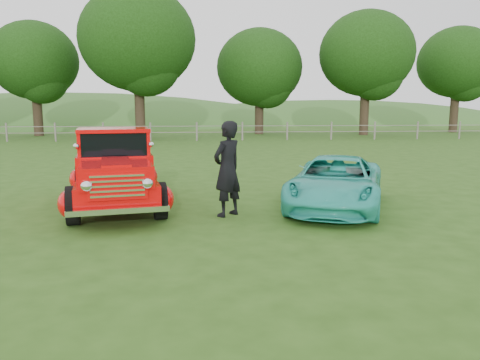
{
  "coord_description": "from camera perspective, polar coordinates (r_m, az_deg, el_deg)",
  "views": [
    {
      "loc": [
        0.2,
        -8.83,
        2.28
      ],
      "look_at": [
        1.06,
        1.2,
        0.67
      ],
      "focal_mm": 35.0,
      "sensor_mm": 36.0,
      "label": 1
    }
  ],
  "objects": [
    {
      "name": "tree_near_east",
      "position": [
        38.25,
        2.39,
        13.52
      ],
      "size": [
        6.8,
        6.8,
        8.33
      ],
      "color": "black",
      "rests_on": "ground"
    },
    {
      "name": "teal_sedan",
      "position": [
        10.64,
        11.64,
        -0.31
      ],
      "size": [
        3.3,
        4.56,
        1.15
      ],
      "primitive_type": "imported",
      "rotation": [
        0.0,
        0.0,
        -0.37
      ],
      "color": "#2DB6A4",
      "rests_on": "ground"
    },
    {
      "name": "tree_far_east",
      "position": [
        44.68,
        24.99,
        12.84
      ],
      "size": [
        6.6,
        6.6,
        8.86
      ],
      "color": "black",
      "rests_on": "ground"
    },
    {
      "name": "tree_mid_east",
      "position": [
        38.25,
        15.18,
        14.61
      ],
      "size": [
        7.2,
        7.2,
        9.44
      ],
      "color": "black",
      "rests_on": "ground"
    },
    {
      "name": "fence_line",
      "position": [
        30.87,
        -5.29,
        5.92
      ],
      "size": [
        48.0,
        0.12,
        1.2
      ],
      "color": "slate",
      "rests_on": "ground"
    },
    {
      "name": "ground",
      "position": [
        9.12,
        -6.01,
        -5.43
      ],
      "size": [
        140.0,
        140.0,
        0.0
      ],
      "primitive_type": "plane",
      "color": "#294A13",
      "rests_on": "ground"
    },
    {
      "name": "distant_hills",
      "position": [
        68.77,
        -8.47,
        3.27
      ],
      "size": [
        116.0,
        60.0,
        18.0
      ],
      "color": "#2E5820",
      "rests_on": "ground"
    },
    {
      "name": "tree_near_west",
      "position": [
        34.39,
        -12.38,
        16.42
      ],
      "size": [
        8.0,
        8.0,
        10.42
      ],
      "color": "black",
      "rests_on": "ground"
    },
    {
      "name": "tree_mid_west",
      "position": [
        38.93,
        -23.8,
        13.14
      ],
      "size": [
        6.4,
        6.4,
        8.46
      ],
      "color": "black",
      "rests_on": "ground"
    },
    {
      "name": "red_pickup",
      "position": [
        10.93,
        -14.99,
        0.97
      ],
      "size": [
        2.91,
        5.22,
        1.78
      ],
      "rotation": [
        0.0,
        0.0,
        0.19
      ],
      "color": "black",
      "rests_on": "ground"
    },
    {
      "name": "man",
      "position": [
        9.62,
        -1.55,
        1.36
      ],
      "size": [
        0.85,
        0.84,
        1.97
      ],
      "primitive_type": "imported",
      "rotation": [
        0.0,
        0.0,
        3.9
      ],
      "color": "black",
      "rests_on": "ground"
    }
  ]
}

